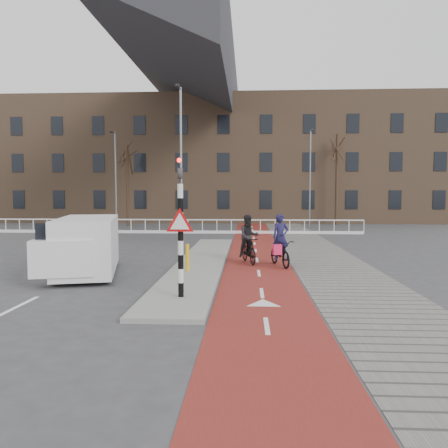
{
  "coord_description": "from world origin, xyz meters",
  "views": [
    {
      "loc": [
        1.08,
        -12.94,
        2.76
      ],
      "look_at": [
        0.13,
        5.0,
        1.5
      ],
      "focal_mm": 35.0,
      "sensor_mm": 36.0,
      "label": 1
    }
  ],
  "objects": [
    {
      "name": "curb_island",
      "position": [
        -0.7,
        4.0,
        0.06
      ],
      "size": [
        1.8,
        16.0,
        0.12
      ],
      "primitive_type": "cube",
      "color": "gray",
      "rests_on": "ground"
    },
    {
      "name": "tree_right",
      "position": [
        8.93,
        25.94,
        3.96
      ],
      "size": [
        0.25,
        0.25,
        7.92
      ],
      "primitive_type": "cylinder",
      "color": "#302015",
      "rests_on": "ground"
    },
    {
      "name": "sidewalk",
      "position": [
        4.3,
        10.0,
        0.01
      ],
      "size": [
        3.0,
        60.0,
        0.01
      ],
      "primitive_type": "cube",
      "color": "slate",
      "rests_on": "ground"
    },
    {
      "name": "cyclist_far",
      "position": [
        1.15,
        4.12,
        0.8
      ],
      "size": [
        0.99,
        1.84,
        1.91
      ],
      "rotation": [
        0.0,
        0.0,
        0.29
      ],
      "color": "black",
      "rests_on": "bike_lane"
    },
    {
      "name": "townhouse_row",
      "position": [
        -3.0,
        32.0,
        7.81
      ],
      "size": [
        46.0,
        10.0,
        15.9
      ],
      "color": "#7F6047",
      "rests_on": "ground"
    },
    {
      "name": "tree_mid",
      "position": [
        -9.06,
        23.67,
        3.41
      ],
      "size": [
        0.25,
        0.25,
        6.83
      ],
      "primitive_type": "cylinder",
      "color": "#302015",
      "rests_on": "ground"
    },
    {
      "name": "railing",
      "position": [
        -5.0,
        17.0,
        0.31
      ],
      "size": [
        28.0,
        0.1,
        0.99
      ],
      "color": "silver",
      "rests_on": "ground"
    },
    {
      "name": "traffic_signal",
      "position": [
        -0.6,
        -2.02,
        1.99
      ],
      "size": [
        0.8,
        0.8,
        3.68
      ],
      "color": "black",
      "rests_on": "curb_island"
    },
    {
      "name": "streetlight_near",
      "position": [
        -2.46,
        10.42,
        4.18
      ],
      "size": [
        0.12,
        0.12,
        8.37
      ],
      "primitive_type": "cylinder",
      "color": "slate",
      "rests_on": "ground"
    },
    {
      "name": "van",
      "position": [
        -4.34,
        1.59,
        1.02
      ],
      "size": [
        2.85,
        4.81,
        1.94
      ],
      "rotation": [
        0.0,
        0.0,
        0.25
      ],
      "color": "silver",
      "rests_on": "ground"
    },
    {
      "name": "bollard",
      "position": [
        -0.95,
        1.76,
        0.58
      ],
      "size": [
        0.12,
        0.12,
        0.92
      ],
      "primitive_type": "cylinder",
      "color": "#E9AB0C",
      "rests_on": "curb_island"
    },
    {
      "name": "streetlight_left",
      "position": [
        -9.1,
        20.53,
        3.74
      ],
      "size": [
        0.12,
        0.12,
        7.49
      ],
      "primitive_type": "cylinder",
      "color": "slate",
      "rests_on": "ground"
    },
    {
      "name": "ground",
      "position": [
        0.0,
        0.0,
        0.0
      ],
      "size": [
        120.0,
        120.0,
        0.0
      ],
      "primitive_type": "plane",
      "color": "#38383A",
      "rests_on": "ground"
    },
    {
      "name": "streetlight_right",
      "position": [
        6.1,
        22.4,
        3.89
      ],
      "size": [
        0.12,
        0.12,
        7.79
      ],
      "primitive_type": "cylinder",
      "color": "slate",
      "rests_on": "ground"
    },
    {
      "name": "cyclist_near",
      "position": [
        2.35,
        3.55,
        0.67
      ],
      "size": [
        1.16,
        2.0,
        1.97
      ],
      "rotation": [
        0.0,
        0.0,
        0.28
      ],
      "color": "black",
      "rests_on": "bike_lane"
    },
    {
      "name": "bike_lane",
      "position": [
        1.5,
        10.0,
        0.01
      ],
      "size": [
        2.5,
        60.0,
        0.01
      ],
      "primitive_type": "cube",
      "color": "maroon",
      "rests_on": "ground"
    }
  ]
}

